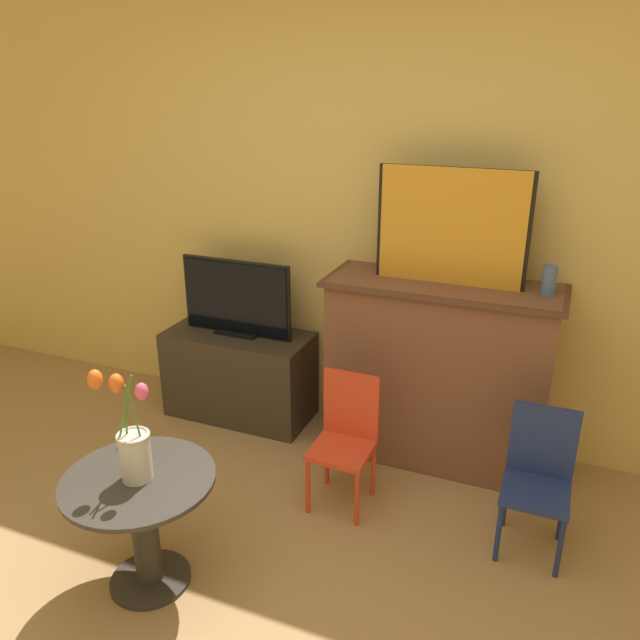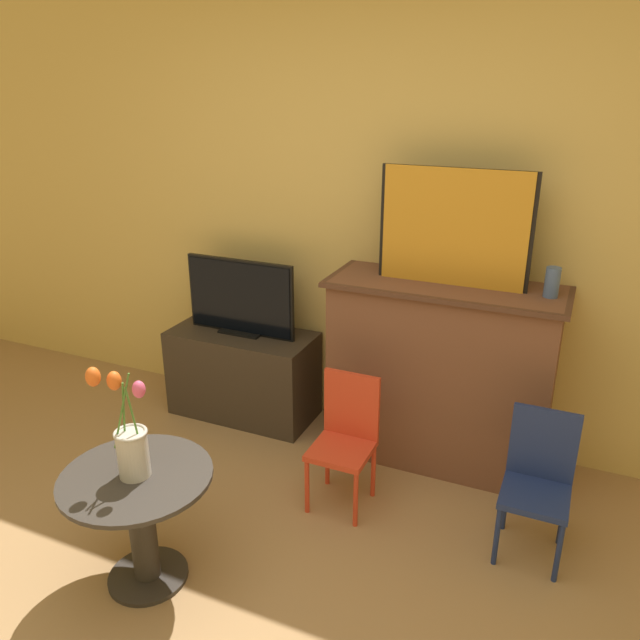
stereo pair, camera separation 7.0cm
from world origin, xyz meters
The scene contains 10 objects.
wall_back centered at (0.00, 2.13, 1.35)m, with size 8.00×0.06×2.70m.
fireplace_mantel centered at (0.44, 1.88, 0.53)m, with size 1.24×0.49×1.04m.
painting centered at (0.45, 1.88, 1.34)m, with size 0.77×0.03×0.59m.
mantel_candle centered at (0.95, 1.88, 1.12)m, with size 0.07×0.07×0.15m.
tv_stand centered at (-0.81, 1.87, 0.28)m, with size 0.91×0.43×0.56m.
tv_monitor centered at (-0.81, 1.87, 0.79)m, with size 0.71×0.12×0.47m.
chair_red centered at (0.11, 1.31, 0.38)m, with size 0.29×0.29×0.68m.
chair_blue centered at (1.03, 1.32, 0.38)m, with size 0.29×0.29×0.68m.
side_table centered at (-0.47, 0.44, 0.35)m, with size 0.62×0.62×0.53m.
vase_tulips centered at (-0.47, 0.43, 0.69)m, with size 0.21×0.15×0.49m.
Camera 1 is at (1.01, -1.24, 2.04)m, focal length 35.00 mm.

